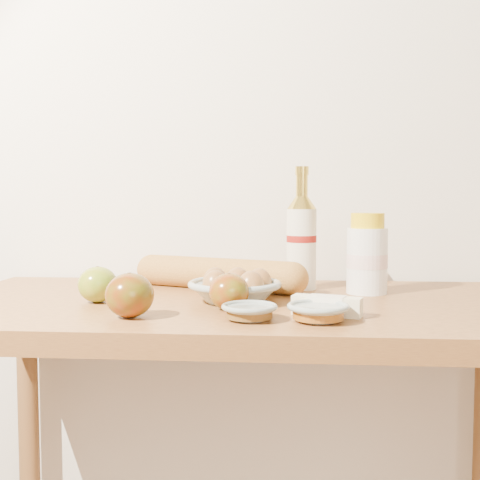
{
  "coord_description": "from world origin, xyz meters",
  "views": [
    {
      "loc": [
        0.09,
        0.02,
        1.1
      ],
      "look_at": [
        0.0,
        1.15,
        1.02
      ],
      "focal_mm": 45.0,
      "sensor_mm": 36.0,
      "label": 1
    }
  ],
  "objects_px": {
    "table": "(241,362)",
    "bourbon_bottle": "(301,240)",
    "egg_bowl": "(235,288)",
    "baguette": "(218,274)",
    "cream_bottle": "(367,256)"
  },
  "relations": [
    {
      "from": "cream_bottle",
      "to": "bourbon_bottle",
      "type": "bearing_deg",
      "value": 176.41
    },
    {
      "from": "bourbon_bottle",
      "to": "egg_bowl",
      "type": "bearing_deg",
      "value": -120.29
    },
    {
      "from": "egg_bowl",
      "to": "cream_bottle",
      "type": "bearing_deg",
      "value": 25.74
    },
    {
      "from": "table",
      "to": "baguette",
      "type": "distance_m",
      "value": 0.22
    },
    {
      "from": "table",
      "to": "cream_bottle",
      "type": "height_order",
      "value": "cream_bottle"
    },
    {
      "from": "cream_bottle",
      "to": "baguette",
      "type": "distance_m",
      "value": 0.32
    },
    {
      "from": "baguette",
      "to": "egg_bowl",
      "type": "bearing_deg",
      "value": -49.52
    },
    {
      "from": "table",
      "to": "egg_bowl",
      "type": "distance_m",
      "value": 0.15
    },
    {
      "from": "cream_bottle",
      "to": "baguette",
      "type": "relative_size",
      "value": 0.41
    },
    {
      "from": "bourbon_bottle",
      "to": "egg_bowl",
      "type": "relative_size",
      "value": 1.38
    },
    {
      "from": "table",
      "to": "cream_bottle",
      "type": "bearing_deg",
      "value": 22.84
    },
    {
      "from": "cream_bottle",
      "to": "table",
      "type": "bearing_deg",
      "value": -140.85
    },
    {
      "from": "egg_bowl",
      "to": "baguette",
      "type": "relative_size",
      "value": 0.47
    },
    {
      "from": "table",
      "to": "bourbon_bottle",
      "type": "bearing_deg",
      "value": 52.62
    },
    {
      "from": "cream_bottle",
      "to": "baguette",
      "type": "xyz_separation_m",
      "value": [
        -0.32,
        0.03,
        -0.04
      ]
    }
  ]
}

